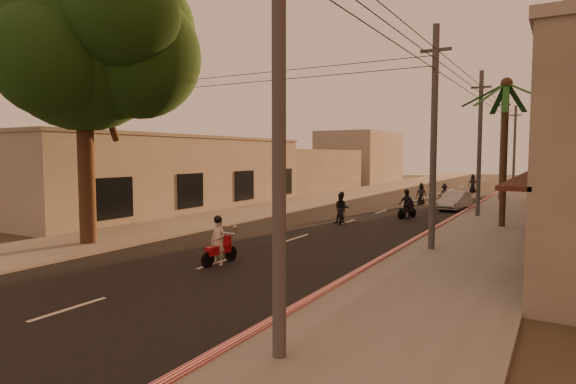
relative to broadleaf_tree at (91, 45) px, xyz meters
name	(u,v)px	position (x,y,z in m)	size (l,w,h in m)	color
ground	(179,275)	(6.61, -2.14, -8.48)	(160.00, 160.00, 0.00)	#383023
road	(381,212)	(6.61, 17.86, -8.47)	(10.00, 140.00, 0.02)	black
sidewalk_right	(500,218)	(14.11, 17.86, -8.42)	(5.00, 140.00, 0.12)	slate
sidewalk_left	(286,205)	(-0.89, 17.86, -8.42)	(5.00, 140.00, 0.12)	slate
curb_stripe	(441,225)	(11.71, 12.86, -8.38)	(0.20, 60.00, 0.20)	red
left_building	(166,173)	(-7.37, 11.86, -5.88)	(8.20, 24.20, 5.20)	gray
broadleaf_tree	(91,45)	(0.00, 0.00, 0.00)	(9.60, 8.70, 12.10)	black
palm_tree	(506,92)	(14.61, 13.86, -1.33)	(5.00, 5.00, 8.20)	black
utility_poles	(481,111)	(12.81, 17.86, -1.94)	(1.20, 48.26, 9.00)	#38383A
filler_left_near	(299,170)	(-7.39, 31.86, -6.28)	(8.00, 14.00, 4.40)	gray
filler_left_far	(360,157)	(-7.39, 49.86, -4.98)	(8.00, 14.00, 7.00)	gray
scooter_red	(219,243)	(6.82, -0.31, -7.70)	(0.71, 1.81, 1.78)	black
scooter_mid_a	(342,209)	(6.53, 11.25, -7.64)	(1.23, 1.80, 1.83)	black
scooter_mid_b	(407,205)	(9.11, 15.22, -7.64)	(1.25, 1.80, 1.83)	black
scooter_far_a	(421,195)	(7.85, 23.64, -7.70)	(0.93, 1.76, 1.73)	black
scooter_far_b	(444,194)	(9.06, 26.22, -7.74)	(1.21, 1.61, 1.60)	black
parked_car	(455,201)	(10.79, 21.37, -7.82)	(1.77, 4.12, 1.32)	#9DA0A5
scooter_far_c	(473,185)	(9.43, 37.87, -7.60)	(1.05, 1.96, 1.94)	black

